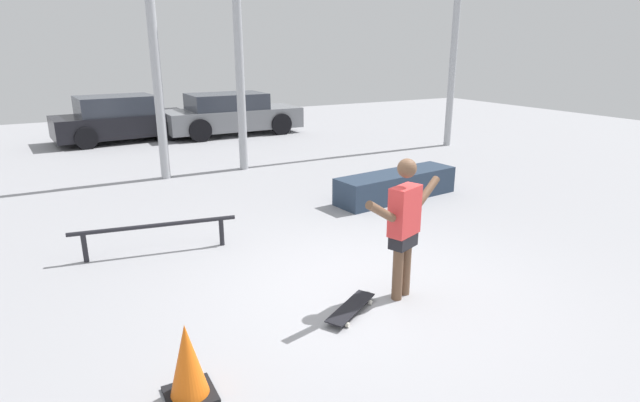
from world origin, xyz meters
The scene contains 9 objects.
ground_plane centered at (0.00, 0.00, 0.00)m, with size 36.00×36.00×0.00m, color #9E9EA3.
skateboarder centered at (0.28, -0.32, 0.93)m, with size 1.38×0.59×1.67m.
skateboard centered at (-0.45, -0.37, 0.06)m, with size 0.81×0.61×0.08m.
grind_box centered at (2.67, 2.97, 0.26)m, with size 2.59×0.69×0.52m, color #28384C.
grind_rail centered at (-1.99, 2.40, 0.35)m, with size 2.25×0.43×0.45m.
canopy_support_right centered at (4.17, 6.73, 3.49)m, with size 6.68×0.20×5.52m.
parked_car_black centered at (-1.08, 12.22, 0.67)m, with size 4.18×2.20×1.40m.
parked_car_grey centered at (2.35, 11.73, 0.67)m, with size 4.50×2.00×1.37m.
traffic_cone centered at (-2.37, -0.89, 0.33)m, with size 0.41×0.41×0.68m.
Camera 1 is at (-3.11, -4.53, 2.82)m, focal length 28.00 mm.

